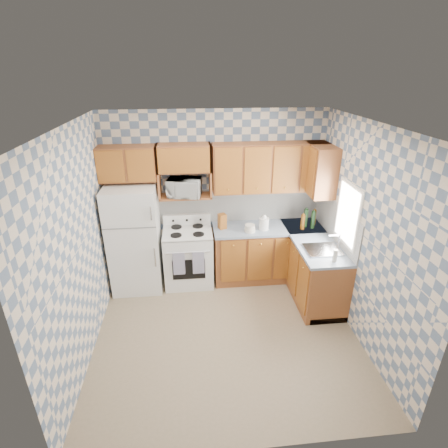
{
  "coord_description": "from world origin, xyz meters",
  "views": [
    {
      "loc": [
        -0.41,
        -3.65,
        3.27
      ],
      "look_at": [
        0.05,
        0.75,
        1.25
      ],
      "focal_mm": 28.0,
      "sensor_mm": 36.0,
      "label": 1
    }
  ],
  "objects_px": {
    "refrigerator": "(135,239)",
    "electric_kettle": "(264,224)",
    "microwave": "(184,187)",
    "stove_body": "(189,257)"
  },
  "relations": [
    {
      "from": "stove_body",
      "to": "electric_kettle",
      "type": "distance_m",
      "value": 1.32
    },
    {
      "from": "stove_body",
      "to": "electric_kettle",
      "type": "bearing_deg",
      "value": -3.4
    },
    {
      "from": "microwave",
      "to": "electric_kettle",
      "type": "relative_size",
      "value": 2.58
    },
    {
      "from": "refrigerator",
      "to": "electric_kettle",
      "type": "height_order",
      "value": "refrigerator"
    },
    {
      "from": "electric_kettle",
      "to": "microwave",
      "type": "bearing_deg",
      "value": 170.79
    },
    {
      "from": "microwave",
      "to": "electric_kettle",
      "type": "height_order",
      "value": "microwave"
    },
    {
      "from": "microwave",
      "to": "stove_body",
      "type": "bearing_deg",
      "value": -72.73
    },
    {
      "from": "stove_body",
      "to": "electric_kettle",
      "type": "height_order",
      "value": "electric_kettle"
    },
    {
      "from": "refrigerator",
      "to": "microwave",
      "type": "distance_m",
      "value": 1.1
    },
    {
      "from": "stove_body",
      "to": "microwave",
      "type": "relative_size",
      "value": 1.82
    }
  ]
}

